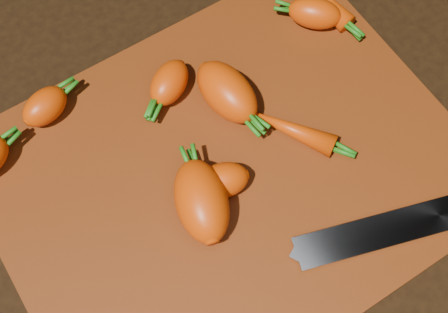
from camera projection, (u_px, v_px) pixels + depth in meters
ground at (229, 177)px, 0.69m from camera, size 2.00×2.00×0.01m
cutting_board at (229, 173)px, 0.68m from camera, size 0.50×0.40×0.01m
carrot_1 at (223, 180)px, 0.65m from camera, size 0.06×0.05×0.04m
carrot_2 at (227, 92)px, 0.69m from camera, size 0.06×0.09×0.05m
carrot_3 at (201, 201)px, 0.63m from camera, size 0.08×0.10×0.05m
carrot_4 at (169, 83)px, 0.70m from camera, size 0.07×0.06×0.04m
carrot_5 at (45, 106)px, 0.69m from camera, size 0.06×0.05×0.04m
carrot_6 at (315, 13)px, 0.74m from camera, size 0.07×0.07×0.04m
carrot_8 at (291, 129)px, 0.69m from camera, size 0.08×0.10×0.03m
knife at (404, 225)px, 0.64m from camera, size 0.31×0.12×0.02m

